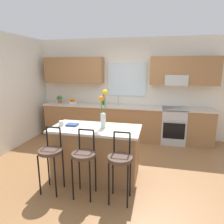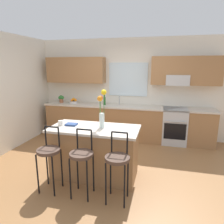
{
  "view_description": "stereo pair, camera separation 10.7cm",
  "coord_description": "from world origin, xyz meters",
  "px_view_note": "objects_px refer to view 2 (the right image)",
  "views": [
    {
      "loc": [
        0.84,
        -3.56,
        1.98
      ],
      "look_at": [
        -0.09,
        0.55,
        1.0
      ],
      "focal_mm": 32.28,
      "sensor_mm": 36.0,
      "label": 1
    },
    {
      "loc": [
        0.94,
        -3.54,
        1.98
      ],
      "look_at": [
        -0.09,
        0.55,
        1.0
      ],
      "focal_mm": 32.28,
      "sensor_mm": 36.0,
      "label": 2
    }
  ],
  "objects_px": {
    "bar_stool_far": "(117,161)",
    "bar_stool_middle": "(82,157)",
    "oven_range": "(174,126)",
    "potted_plant_small": "(61,98)",
    "flower_vase": "(102,108)",
    "cookbook": "(71,124)",
    "mug_ceramic": "(61,123)",
    "kitchen_island": "(95,152)",
    "bottle_olive_oil": "(105,101)",
    "bar_stool_near": "(49,153)",
    "fruit_bowl_oranges": "(74,101)"
  },
  "relations": [
    {
      "from": "bar_stool_middle",
      "to": "kitchen_island",
      "type": "bearing_deg",
      "value": 90.0
    },
    {
      "from": "cookbook",
      "to": "bottle_olive_oil",
      "type": "height_order",
      "value": "bottle_olive_oil"
    },
    {
      "from": "oven_range",
      "to": "flower_vase",
      "type": "xyz_separation_m",
      "value": [
        -1.34,
        -2.01,
        0.81
      ]
    },
    {
      "from": "flower_vase",
      "to": "potted_plant_small",
      "type": "relative_size",
      "value": 3.05
    },
    {
      "from": "oven_range",
      "to": "bar_stool_middle",
      "type": "distance_m",
      "value": 3.01
    },
    {
      "from": "bar_stool_far",
      "to": "potted_plant_small",
      "type": "bearing_deg",
      "value": 130.6
    },
    {
      "from": "bar_stool_far",
      "to": "bottle_olive_oil",
      "type": "bearing_deg",
      "value": 109.92
    },
    {
      "from": "flower_vase",
      "to": "bar_stool_near",
      "type": "bearing_deg",
      "value": -137.75
    },
    {
      "from": "cookbook",
      "to": "potted_plant_small",
      "type": "bearing_deg",
      "value": 122.14
    },
    {
      "from": "bar_stool_far",
      "to": "fruit_bowl_oranges",
      "type": "bearing_deg",
      "value": 125.35
    },
    {
      "from": "oven_range",
      "to": "potted_plant_small",
      "type": "height_order",
      "value": "potted_plant_small"
    },
    {
      "from": "bar_stool_far",
      "to": "flower_vase",
      "type": "height_order",
      "value": "flower_vase"
    },
    {
      "from": "cookbook",
      "to": "bottle_olive_oil",
      "type": "distance_m",
      "value": 2.03
    },
    {
      "from": "mug_ceramic",
      "to": "potted_plant_small",
      "type": "height_order",
      "value": "potted_plant_small"
    },
    {
      "from": "bar_stool_far",
      "to": "flower_vase",
      "type": "relative_size",
      "value": 1.56
    },
    {
      "from": "kitchen_island",
      "to": "bottle_olive_oil",
      "type": "xyz_separation_m",
      "value": [
        -0.41,
        2.06,
        0.57
      ]
    },
    {
      "from": "kitchen_island",
      "to": "fruit_bowl_oranges",
      "type": "relative_size",
      "value": 6.49
    },
    {
      "from": "oven_range",
      "to": "mug_ceramic",
      "type": "relative_size",
      "value": 10.22
    },
    {
      "from": "bar_stool_far",
      "to": "mug_ceramic",
      "type": "height_order",
      "value": "bar_stool_far"
    },
    {
      "from": "kitchen_island",
      "to": "potted_plant_small",
      "type": "xyz_separation_m",
      "value": [
        -1.72,
        2.06,
        0.58
      ]
    },
    {
      "from": "kitchen_island",
      "to": "bottle_olive_oil",
      "type": "height_order",
      "value": "bottle_olive_oil"
    },
    {
      "from": "bar_stool_far",
      "to": "bar_stool_middle",
      "type": "bearing_deg",
      "value": 180.0
    },
    {
      "from": "mug_ceramic",
      "to": "bar_stool_middle",
      "type": "bearing_deg",
      "value": -41.84
    },
    {
      "from": "bar_stool_near",
      "to": "potted_plant_small",
      "type": "xyz_separation_m",
      "value": [
        -1.17,
        2.65,
        0.41
      ]
    },
    {
      "from": "flower_vase",
      "to": "bottle_olive_oil",
      "type": "height_order",
      "value": "flower_vase"
    },
    {
      "from": "flower_vase",
      "to": "bottle_olive_oil",
      "type": "distance_m",
      "value": 2.11
    },
    {
      "from": "bar_stool_near",
      "to": "bottle_olive_oil",
      "type": "relative_size",
      "value": 3.68
    },
    {
      "from": "bar_stool_near",
      "to": "mug_ceramic",
      "type": "xyz_separation_m",
      "value": [
        -0.08,
        0.57,
        0.33
      ]
    },
    {
      "from": "oven_range",
      "to": "potted_plant_small",
      "type": "xyz_separation_m",
      "value": [
        -3.19,
        0.02,
        0.58
      ]
    },
    {
      "from": "oven_range",
      "to": "bar_stool_far",
      "type": "xyz_separation_m",
      "value": [
        -0.92,
        -2.62,
        0.18
      ]
    },
    {
      "from": "bar_stool_near",
      "to": "potted_plant_small",
      "type": "bearing_deg",
      "value": 113.84
    },
    {
      "from": "potted_plant_small",
      "to": "bottle_olive_oil",
      "type": "bearing_deg",
      "value": -0.01
    },
    {
      "from": "bar_stool_near",
      "to": "cookbook",
      "type": "height_order",
      "value": "bar_stool_near"
    },
    {
      "from": "kitchen_island",
      "to": "mug_ceramic",
      "type": "xyz_separation_m",
      "value": [
        -0.63,
        -0.03,
        0.5
      ]
    },
    {
      "from": "potted_plant_small",
      "to": "kitchen_island",
      "type": "bearing_deg",
      "value": -50.07
    },
    {
      "from": "kitchen_island",
      "to": "bar_stool_near",
      "type": "bearing_deg",
      "value": -132.84
    },
    {
      "from": "flower_vase",
      "to": "cookbook",
      "type": "relative_size",
      "value": 3.34
    },
    {
      "from": "potted_plant_small",
      "to": "mug_ceramic",
      "type": "bearing_deg",
      "value": -62.41
    },
    {
      "from": "mug_ceramic",
      "to": "bottle_olive_oil",
      "type": "relative_size",
      "value": 0.32
    },
    {
      "from": "bar_stool_middle",
      "to": "flower_vase",
      "type": "height_order",
      "value": "flower_vase"
    },
    {
      "from": "bar_stool_near",
      "to": "potted_plant_small",
      "type": "distance_m",
      "value": 2.93
    },
    {
      "from": "oven_range",
      "to": "bar_stool_near",
      "type": "relative_size",
      "value": 0.88
    },
    {
      "from": "oven_range",
      "to": "bar_stool_middle",
      "type": "bearing_deg",
      "value": -119.23
    },
    {
      "from": "mug_ceramic",
      "to": "cookbook",
      "type": "distance_m",
      "value": 0.2
    },
    {
      "from": "bar_stool_middle",
      "to": "fruit_bowl_oranges",
      "type": "xyz_separation_m",
      "value": [
        -1.33,
        2.65,
        0.34
      ]
    },
    {
      "from": "oven_range",
      "to": "cookbook",
      "type": "bearing_deg",
      "value": -133.73
    },
    {
      "from": "bar_stool_far",
      "to": "kitchen_island",
      "type": "bearing_deg",
      "value": 132.84
    },
    {
      "from": "oven_range",
      "to": "bar_stool_middle",
      "type": "relative_size",
      "value": 0.88
    },
    {
      "from": "kitchen_island",
      "to": "cookbook",
      "type": "height_order",
      "value": "cookbook"
    },
    {
      "from": "potted_plant_small",
      "to": "oven_range",
      "type": "bearing_deg",
      "value": -0.45
    }
  ]
}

